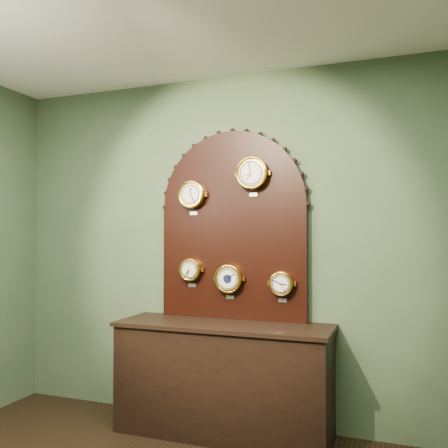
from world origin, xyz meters
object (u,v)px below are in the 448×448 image
at_px(shop_counter, 223,381).
at_px(display_board, 233,219).
at_px(arabic_clock, 252,173).
at_px(barometer, 229,279).
at_px(hygrometer, 191,270).
at_px(tide_clock, 282,284).
at_px(roman_clock, 192,195).

bearing_deg(shop_counter, display_board, 90.00).
relative_size(arabic_clock, barometer, 1.11).
height_order(shop_counter, arabic_clock, arabic_clock).
bearing_deg(hygrometer, arabic_clock, -0.21).
xyz_separation_m(shop_counter, display_board, (0.00, 0.22, 1.23)).
bearing_deg(tide_clock, shop_counter, -159.57).
height_order(display_board, tide_clock, display_board).
bearing_deg(arabic_clock, shop_counter, -140.32).
xyz_separation_m(display_board, tide_clock, (0.41, -0.07, -0.50)).
bearing_deg(roman_clock, shop_counter, -25.15).
xyz_separation_m(hygrometer, tide_clock, (0.75, -0.00, -0.09)).
distance_m(hygrometer, barometer, 0.33).
relative_size(shop_counter, tide_clock, 6.72).
relative_size(roman_clock, barometer, 0.99).
height_order(arabic_clock, hygrometer, arabic_clock).
relative_size(shop_counter, arabic_clock, 5.20).
distance_m(arabic_clock, hygrometer, 0.92).
distance_m(display_board, hygrometer, 0.54).
bearing_deg(roman_clock, hygrometer, 174.15).
height_order(roman_clock, barometer, roman_clock).
height_order(display_board, arabic_clock, display_board).
relative_size(roman_clock, arabic_clock, 0.90).
xyz_separation_m(roman_clock, hygrometer, (-0.01, 0.00, -0.61)).
height_order(shop_counter, hygrometer, hygrometer).
xyz_separation_m(display_board, roman_clock, (-0.33, -0.07, 0.20)).
bearing_deg(roman_clock, barometer, -0.03).
height_order(shop_counter, roman_clock, roman_clock).
distance_m(display_board, arabic_clock, 0.40).
distance_m(shop_counter, arabic_clock, 1.59).
bearing_deg(shop_counter, hygrometer, 155.39).
bearing_deg(arabic_clock, display_board, 159.89).
relative_size(roman_clock, tide_clock, 1.16).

